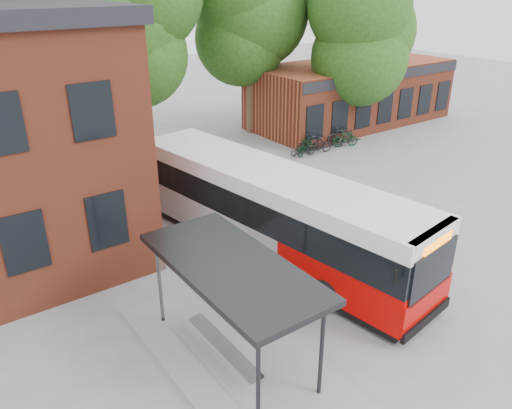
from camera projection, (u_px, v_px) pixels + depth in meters
ground at (331, 284)px, 16.41m from camera, size 100.00×100.00×0.00m
shop_row at (351, 93)px, 33.88m from camera, size 14.00×6.20×4.00m
bus_shelter at (233, 312)px, 12.68m from camera, size 3.60×7.00×2.90m
bike_rail at (329, 149)px, 28.64m from camera, size 5.20×0.10×0.38m
tree_1 at (135, 57)px, 27.33m from camera, size 7.92×7.92×10.40m
tree_2 at (250, 44)px, 30.18m from camera, size 7.92×7.92×11.00m
tree_3 at (355, 59)px, 30.24m from camera, size 7.04×7.04×9.28m
city_bus at (270, 213)px, 17.64m from camera, size 4.40×12.76×3.18m
bicycle_0 at (301, 147)px, 28.20m from camera, size 1.66×0.75×0.84m
bicycle_1 at (306, 146)px, 28.04m from camera, size 1.77×1.02×1.02m
bicycle_2 at (319, 146)px, 28.37m from camera, size 1.73×0.76×0.88m
bicycle_3 at (311, 143)px, 28.49m from camera, size 1.90×0.69×1.12m
bicycle_5 at (341, 136)px, 29.93m from camera, size 1.82×0.90×1.05m
bicycle_6 at (346, 137)px, 29.87m from camera, size 1.79×1.10×0.89m
bicycle_7 at (345, 139)px, 29.52m from camera, size 1.63×0.97×0.95m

